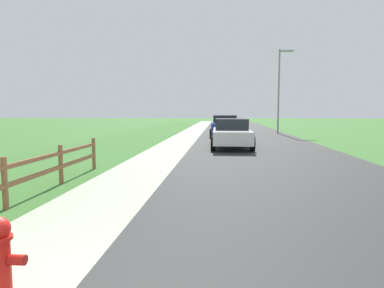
{
  "coord_description": "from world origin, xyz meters",
  "views": [
    {
      "loc": [
        1.51,
        -2.39,
        1.86
      ],
      "look_at": [
        0.58,
        8.84,
        0.77
      ],
      "focal_mm": 32.0,
      "sensor_mm": 36.0,
      "label": 1
    }
  ],
  "objects_px": {
    "parked_car_blue": "(225,126)",
    "street_lamp": "(280,84)",
    "parked_suv_white": "(231,133)",
    "parked_car_black": "(226,123)"
  },
  "relations": [
    {
      "from": "parked_car_black",
      "to": "parked_suv_white",
      "type": "bearing_deg",
      "value": -89.81
    },
    {
      "from": "parked_suv_white",
      "to": "parked_car_blue",
      "type": "distance_m",
      "value": 7.43
    },
    {
      "from": "parked_suv_white",
      "to": "parked_car_black",
      "type": "xyz_separation_m",
      "value": [
        -0.05,
        15.34,
        -0.01
      ]
    },
    {
      "from": "parked_suv_white",
      "to": "parked_car_blue",
      "type": "height_order",
      "value": "parked_car_blue"
    },
    {
      "from": "parked_car_blue",
      "to": "parked_suv_white",
      "type": "bearing_deg",
      "value": -88.16
    },
    {
      "from": "parked_car_black",
      "to": "street_lamp",
      "type": "height_order",
      "value": "street_lamp"
    },
    {
      "from": "parked_car_blue",
      "to": "parked_car_black",
      "type": "height_order",
      "value": "parked_car_blue"
    },
    {
      "from": "street_lamp",
      "to": "parked_suv_white",
      "type": "bearing_deg",
      "value": -110.66
    },
    {
      "from": "parked_suv_white",
      "to": "parked_car_blue",
      "type": "bearing_deg",
      "value": 91.84
    },
    {
      "from": "parked_car_blue",
      "to": "street_lamp",
      "type": "relative_size",
      "value": 0.68
    }
  ]
}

